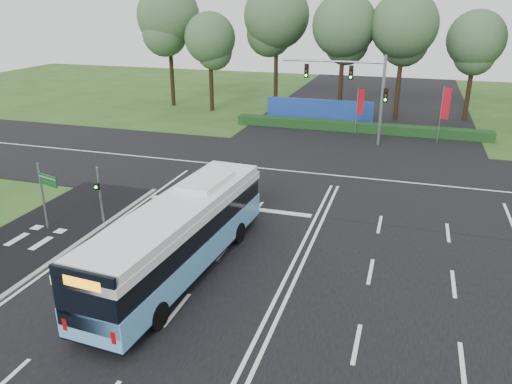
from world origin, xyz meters
TOP-DOWN VIEW (x-y plane):
  - ground at (0.00, 0.00)m, footprint 120.00×120.00m
  - road_main at (0.00, 0.00)m, footprint 20.00×120.00m
  - road_cross at (0.00, 12.00)m, footprint 120.00×14.00m
  - bike_path at (-12.50, -3.00)m, footprint 5.00×18.00m
  - kerb_strip at (-10.10, -3.00)m, footprint 0.25×18.00m
  - city_bus at (-4.33, -2.33)m, footprint 3.26×11.98m
  - pedestrian_signal at (-10.36, 0.93)m, footprint 0.25×0.40m
  - street_sign at (-12.31, -0.58)m, footprint 1.31×0.46m
  - banner_flag_mid at (0.03, 23.56)m, footprint 0.58×0.15m
  - banner_flag_right at (6.72, 22.39)m, footprint 0.63×0.32m
  - traffic_light_gantry at (0.21, 20.50)m, footprint 8.41×0.28m
  - hedge at (0.00, 24.50)m, footprint 22.00×1.20m
  - blue_hoarding at (-4.00, 27.00)m, footprint 10.00×0.30m
  - eucalyptus_row at (-0.06, 30.66)m, footprint 47.84×8.63m

SIDE VIEW (x-z plane):
  - ground at x=0.00m, z-range 0.00..0.00m
  - road_main at x=0.00m, z-range 0.00..0.04m
  - road_cross at x=0.00m, z-range 0.00..0.05m
  - bike_path at x=-12.50m, z-range 0.00..0.06m
  - kerb_strip at x=-10.10m, z-range 0.00..0.12m
  - hedge at x=0.00m, z-range 0.00..0.80m
  - blue_hoarding at x=-4.00m, z-range 0.00..2.20m
  - pedestrian_signal at x=-10.36m, z-range 0.14..3.19m
  - city_bus at x=-4.33m, z-range 0.01..3.41m
  - street_sign at x=-12.31m, z-range 0.49..3.98m
  - banner_flag_mid at x=0.03m, z-range 0.63..4.59m
  - banner_flag_right at x=6.72m, z-range 0.70..5.30m
  - traffic_light_gantry at x=0.21m, z-range 1.16..8.16m
  - eucalyptus_row at x=-0.06m, z-range 2.38..15.21m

